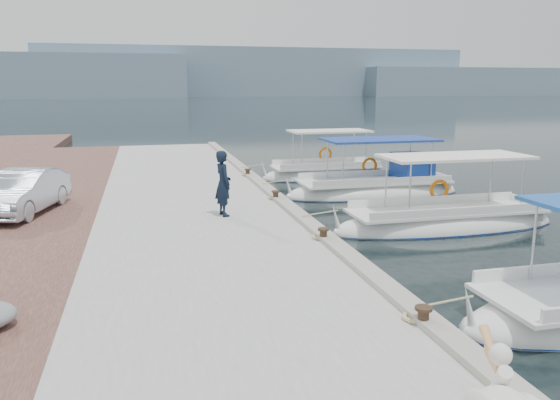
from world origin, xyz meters
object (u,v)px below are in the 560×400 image
object	(u,v)px
fisherman	(223,183)
fishing_caique_c	(445,224)
fishing_caique_e	(326,175)
parked_car	(23,192)
fishing_caique_d	(376,190)

from	to	relation	value
fisherman	fishing_caique_c	bearing A→B (deg)	-112.03
fishing_caique_c	fishing_caique_e	size ratio (longest dim) A/B	1.19
fishing_caique_c	fishing_caique_e	xyz separation A→B (m)	(-0.59, 9.58, 0.00)
fishing_caique_e	parked_car	distance (m)	13.52
fishing_caique_c	parked_car	bearing A→B (deg)	166.45
fishing_caique_d	fishing_caique_e	xyz separation A→B (m)	(-0.66, 4.25, -0.06)
fishing_caique_d	fisherman	world-z (taller)	fisherman
fisherman	parked_car	size ratio (longest dim) A/B	0.49
fishing_caique_c	fishing_caique_e	world-z (taller)	same
fishing_caique_c	fishing_caique_d	bearing A→B (deg)	89.26
fishing_caique_e	parked_car	size ratio (longest dim) A/B	1.57
fishing_caique_d	parked_car	bearing A→B (deg)	-169.25
fisherman	parked_car	distance (m)	6.02
fisherman	fishing_caique_e	bearing A→B (deg)	-47.23
fishing_caique_e	parked_car	bearing A→B (deg)	-150.67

